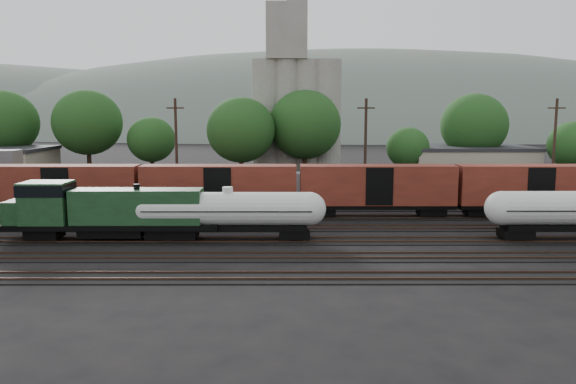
{
  "coord_description": "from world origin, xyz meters",
  "views": [
    {
      "loc": [
        2.0,
        -49.21,
        10.36
      ],
      "look_at": [
        2.12,
        2.0,
        3.0
      ],
      "focal_mm": 35.0,
      "sensor_mm": 36.0,
      "label": 1
    }
  ],
  "objects_px": {
    "tank_car_a": "(228,211)",
    "grain_silo": "(295,106)",
    "orange_locomotive": "(133,187)",
    "green_locomotive": "(100,210)"
  },
  "relations": [
    {
      "from": "tank_car_a",
      "to": "grain_silo",
      "type": "distance_m",
      "value": 42.36
    },
    {
      "from": "orange_locomotive",
      "to": "grain_silo",
      "type": "bearing_deg",
      "value": 55.78
    },
    {
      "from": "orange_locomotive",
      "to": "grain_silo",
      "type": "height_order",
      "value": "grain_silo"
    },
    {
      "from": "green_locomotive",
      "to": "tank_car_a",
      "type": "bearing_deg",
      "value": 0.0
    },
    {
      "from": "tank_car_a",
      "to": "grain_silo",
      "type": "xyz_separation_m",
      "value": [
        5.99,
        41.0,
        8.79
      ]
    },
    {
      "from": "green_locomotive",
      "to": "orange_locomotive",
      "type": "relative_size",
      "value": 1.01
    },
    {
      "from": "grain_silo",
      "to": "orange_locomotive",
      "type": "bearing_deg",
      "value": -124.22
    },
    {
      "from": "tank_car_a",
      "to": "orange_locomotive",
      "type": "xyz_separation_m",
      "value": [
        -11.69,
        15.0,
        -0.05
      ]
    },
    {
      "from": "grain_silo",
      "to": "tank_car_a",
      "type": "bearing_deg",
      "value": -98.31
    },
    {
      "from": "tank_car_a",
      "to": "green_locomotive",
      "type": "bearing_deg",
      "value": 180.0
    }
  ]
}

